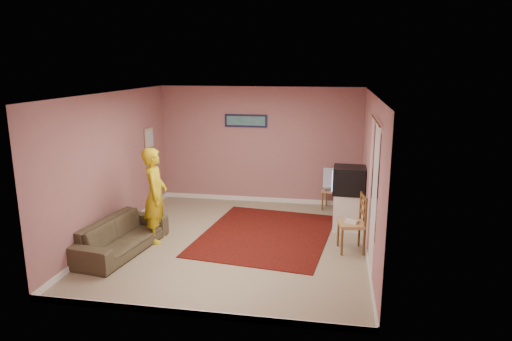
% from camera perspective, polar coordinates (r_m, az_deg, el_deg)
% --- Properties ---
extents(ground, '(5.00, 5.00, 0.00)m').
position_cam_1_polar(ground, '(8.18, -2.51, -8.93)').
color(ground, gray).
rests_on(ground, ground).
extents(wall_back, '(4.50, 0.02, 2.60)m').
position_cam_1_polar(wall_back, '(10.19, 0.44, 3.15)').
color(wall_back, '#A06969').
rests_on(wall_back, ground).
extents(wall_front, '(4.50, 0.02, 2.60)m').
position_cam_1_polar(wall_front, '(5.46, -8.32, -5.97)').
color(wall_front, '#A06969').
rests_on(wall_front, ground).
extents(wall_left, '(0.02, 5.00, 2.60)m').
position_cam_1_polar(wall_left, '(8.55, -17.50, 0.57)').
color(wall_left, '#A06969').
rests_on(wall_left, ground).
extents(wall_right, '(0.02, 5.00, 2.60)m').
position_cam_1_polar(wall_right, '(7.63, 14.13, -0.70)').
color(wall_right, '#A06969').
rests_on(wall_right, ground).
extents(ceiling, '(4.50, 5.00, 0.02)m').
position_cam_1_polar(ceiling, '(7.59, -2.71, 9.57)').
color(ceiling, white).
rests_on(ceiling, wall_back).
extents(baseboard_back, '(4.50, 0.02, 0.10)m').
position_cam_1_polar(baseboard_back, '(10.47, 0.42, -3.61)').
color(baseboard_back, white).
rests_on(baseboard_back, ground).
extents(baseboard_front, '(4.50, 0.02, 0.10)m').
position_cam_1_polar(baseboard_front, '(6.00, -7.88, -17.29)').
color(baseboard_front, white).
rests_on(baseboard_front, ground).
extents(baseboard_left, '(0.02, 5.00, 0.10)m').
position_cam_1_polar(baseboard_left, '(8.89, -16.88, -7.31)').
color(baseboard_left, white).
rests_on(baseboard_left, ground).
extents(baseboard_right, '(0.02, 5.00, 0.10)m').
position_cam_1_polar(baseboard_right, '(8.01, 13.55, -9.41)').
color(baseboard_right, white).
rests_on(baseboard_right, ground).
extents(window, '(0.01, 1.10, 1.50)m').
position_cam_1_polar(window, '(6.72, 14.66, -1.28)').
color(window, black).
rests_on(window, wall_right).
extents(curtain_sheer, '(0.01, 0.75, 2.10)m').
position_cam_1_polar(curtain_sheer, '(6.63, 14.54, -3.27)').
color(curtain_sheer, silver).
rests_on(curtain_sheer, wall_right).
extents(curtain_floral, '(0.01, 0.35, 2.10)m').
position_cam_1_polar(curtain_floral, '(7.30, 14.02, -1.72)').
color(curtain_floral, beige).
rests_on(curtain_floral, wall_right).
extents(curtain_rod, '(0.02, 1.40, 0.02)m').
position_cam_1_polar(curtain_rod, '(6.56, 14.72, 6.12)').
color(curtain_rod, brown).
rests_on(curtain_rod, wall_right).
extents(picture_back, '(0.95, 0.04, 0.28)m').
position_cam_1_polar(picture_back, '(10.13, -1.27, 6.24)').
color(picture_back, '#131434').
rests_on(picture_back, wall_back).
extents(picture_left, '(0.04, 0.38, 0.42)m').
position_cam_1_polar(picture_left, '(9.91, -13.22, 3.98)').
color(picture_left, '#BFB383').
rests_on(picture_left, wall_left).
extents(area_rug, '(2.57, 3.06, 0.01)m').
position_cam_1_polar(area_rug, '(8.50, 1.21, -7.99)').
color(area_rug, black).
rests_on(area_rug, ground).
extents(tv_cabinet, '(0.55, 0.50, 0.70)m').
position_cam_1_polar(tv_cabinet, '(8.86, 11.40, -5.00)').
color(tv_cabinet, white).
rests_on(tv_cabinet, ground).
extents(crt_tv, '(0.63, 0.56, 0.51)m').
position_cam_1_polar(crt_tv, '(8.69, 11.54, -1.20)').
color(crt_tv, black).
rests_on(crt_tv, tv_cabinet).
extents(chair_a, '(0.47, 0.45, 0.47)m').
position_cam_1_polar(chair_a, '(9.93, 9.55, -1.89)').
color(chair_a, tan).
rests_on(chair_a, ground).
extents(dvd_player, '(0.44, 0.35, 0.07)m').
position_cam_1_polar(dvd_player, '(9.94, 9.54, -2.18)').
color(dvd_player, '#B4B4B9').
rests_on(dvd_player, chair_a).
extents(blue_throw, '(0.41, 0.05, 0.43)m').
position_cam_1_polar(blue_throw, '(9.88, 9.59, -0.94)').
color(blue_throw, '#8EC0E9').
rests_on(blue_throw, chair_a).
extents(chair_b, '(0.49, 0.51, 0.53)m').
position_cam_1_polar(chair_b, '(7.77, 11.89, -5.69)').
color(chair_b, tan).
rests_on(chair_b, ground).
extents(game_console, '(0.23, 0.20, 0.04)m').
position_cam_1_polar(game_console, '(7.80, 11.86, -6.23)').
color(game_console, white).
rests_on(game_console, chair_b).
extents(sofa, '(1.00, 1.97, 0.55)m').
position_cam_1_polar(sofa, '(8.02, -16.47, -7.84)').
color(sofa, '#4A422D').
rests_on(sofa, ground).
extents(person, '(0.54, 0.69, 1.68)m').
position_cam_1_polar(person, '(8.17, -12.47, -3.04)').
color(person, gold).
rests_on(person, ground).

